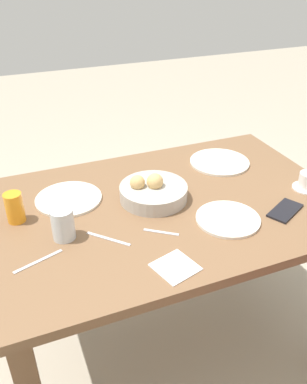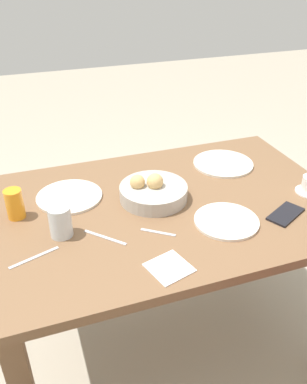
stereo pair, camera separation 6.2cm
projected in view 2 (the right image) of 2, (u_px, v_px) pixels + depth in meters
The scene contains 13 objects.
ground_plane at pixel (166, 339), 1.90m from camera, with size 10.00×10.00×0.00m, color #A89E89.
dining_table at pixel (168, 226), 1.56m from camera, with size 1.29×0.87×0.76m.
bread_basket at pixel (153, 191), 1.52m from camera, with size 0.25×0.25×0.10m.
plate_near_left at pixel (223, 163), 1.77m from camera, with size 0.26×0.26×0.01m.
plate_near_right at pixel (69, 196), 1.54m from camera, with size 0.25×0.25×0.01m.
plate_far_center at pixel (226, 221), 1.40m from camera, with size 0.22×0.22×0.01m.
juice_glass at pixel (15, 204), 1.40m from camera, with size 0.06×0.06×0.11m.
water_tumbler at pixel (60, 221), 1.31m from camera, with size 0.07×0.07×0.11m.
fork_silver at pixel (34, 258), 1.24m from camera, with size 0.16×0.06×0.00m.
knife_silver at pixel (105, 237), 1.33m from camera, with size 0.12×0.12×0.00m.
spoon_coffee at pixel (158, 232), 1.35m from camera, with size 0.10×0.08×0.00m.
napkin at pixel (169, 268), 1.20m from camera, with size 0.14×0.14×0.00m.
cell_phone at pixel (286, 214), 1.44m from camera, with size 0.17×0.13×0.01m.
Camera 2 is at (0.47, 1.18, 1.58)m, focal length 38.00 mm.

